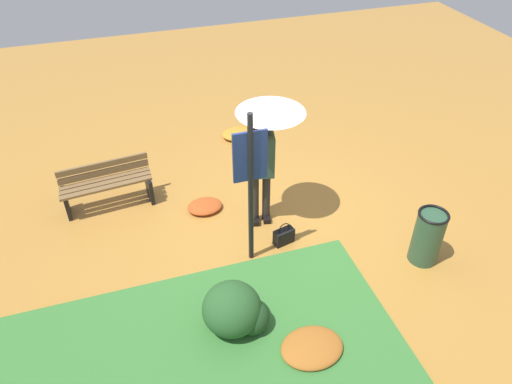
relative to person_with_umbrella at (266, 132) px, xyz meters
name	(u,v)px	position (x,y,z in m)	size (l,w,h in m)	color
ground_plane	(277,221)	(0.16, -0.14, -1.55)	(18.00, 18.00, 0.00)	#B27A33
person_with_umbrella	(266,132)	(0.00, 0.00, 0.00)	(0.96, 0.96, 2.04)	#2D2823
info_sign_post	(250,174)	(-0.46, -0.74, -0.11)	(0.44, 0.07, 2.30)	black
handbag	(284,236)	(0.08, -0.61, -1.42)	(0.32, 0.21, 0.37)	black
park_bench	(107,185)	(-2.27, 1.06, -1.15)	(1.40, 0.50, 0.75)	black
trash_bin	(428,237)	(1.83, -1.52, -1.13)	(0.42, 0.42, 0.83)	#2D5138
shrub_cluster	(236,310)	(-0.99, -1.84, -1.25)	(0.79, 0.72, 0.65)	#285628
leaf_pile_near_person	(312,348)	(-0.25, -2.46, -1.47)	(0.75, 0.60, 0.16)	#A86023
leaf_pile_by_bench	(239,134)	(0.29, 2.47, -1.48)	(0.65, 0.52, 0.14)	#C68428
leaf_pile_far_path	(205,206)	(-0.85, 0.49, -1.49)	(0.55, 0.44, 0.12)	#B74C1E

